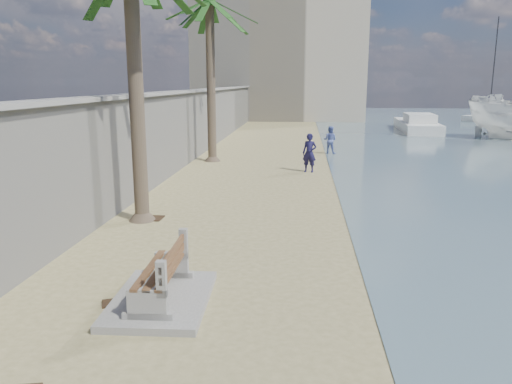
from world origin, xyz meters
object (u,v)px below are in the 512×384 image
object	(u,v)px
bench_far	(161,279)
palm_back	(209,4)
yacht_far	(417,127)
person_a	(310,150)
person_b	(330,138)
sailboat_west	(489,117)

from	to	relation	value
bench_far	palm_back	world-z (taller)	palm_back
yacht_far	person_a	bearing A→B (deg)	159.76
palm_back	person_b	world-z (taller)	palm_back
person_a	sailboat_west	world-z (taller)	sailboat_west
bench_far	palm_back	size ratio (longest dim) A/B	0.29
person_b	yacht_far	distance (m)	16.57
bench_far	person_a	size ratio (longest dim) A/B	1.28
sailboat_west	person_b	bearing A→B (deg)	-123.87
person_a	sailboat_west	size ratio (longest dim) A/B	0.19
bench_far	person_b	xyz separation A→B (m)	(4.11, 20.26, 0.40)
palm_back	person_b	size ratio (longest dim) A/B	5.07
palm_back	yacht_far	bearing A→B (deg)	51.62
person_b	bench_far	bearing A→B (deg)	98.10
yacht_far	sailboat_west	distance (m)	16.39
palm_back	sailboat_west	world-z (taller)	sailboat_west
person_b	sailboat_west	size ratio (longest dim) A/B	0.16
person_a	palm_back	bearing A→B (deg)	167.39
person_b	yacht_far	bearing A→B (deg)	-99.25
person_a	person_b	distance (m)	6.29
palm_back	sailboat_west	distance (m)	39.92
palm_back	yacht_far	xyz separation A→B (m)	(14.18, 17.90, -7.37)
bench_far	person_a	world-z (taller)	person_a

